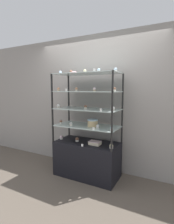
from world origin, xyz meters
The scene contains 34 objects.
ground_plane centered at (0.00, 0.00, 0.00)m, with size 20.00×20.00×0.00m, color brown.
back_wall centered at (0.00, 0.42, 1.30)m, with size 8.00×0.05×2.60m.
display_base centered at (0.00, 0.00, 0.32)m, with size 1.14×0.55×0.63m.
display_riser_lower centered at (0.00, 0.00, 0.92)m, with size 1.14×0.55×0.30m.
display_riser_middle centered at (0.00, 0.00, 1.22)m, with size 1.14×0.55×0.30m.
display_riser_upper centered at (0.00, 0.00, 1.52)m, with size 1.14×0.55×0.30m.
display_riser_top centered at (0.00, 0.00, 1.82)m, with size 1.14×0.55×0.30m.
layer_cake_centerpiece centered at (0.12, -0.01, 1.00)m, with size 0.18×0.18×0.12m.
sheet_cake_frosted centered at (0.19, -0.07, 0.66)m, with size 0.20×0.14×0.06m.
cupcake_0 centered at (-0.52, -0.06, 0.67)m, with size 0.06×0.06×0.08m.
cupcake_1 centered at (-0.18, -0.05, 0.67)m, with size 0.06×0.06×0.08m.
cupcake_2 centered at (0.50, -0.12, 0.67)m, with size 0.06×0.06×0.08m.
price_tag_0 centered at (0.04, -0.25, 0.65)m, with size 0.04×0.00×0.04m.
cupcake_3 centered at (-0.53, -0.06, 0.97)m, with size 0.05×0.05×0.06m.
cupcake_4 centered at (-0.25, -0.14, 0.97)m, with size 0.05×0.05×0.06m.
cupcake_5 centered at (0.25, -0.10, 0.97)m, with size 0.05×0.05×0.06m.
cupcake_6 centered at (0.51, -0.14, 0.97)m, with size 0.05×0.05×0.06m.
price_tag_1 centered at (0.25, -0.25, 0.96)m, with size 0.04×0.00×0.04m.
cupcake_7 centered at (-0.53, -0.12, 1.27)m, with size 0.05×0.05×0.07m.
cupcake_8 centered at (0.00, -0.05, 1.27)m, with size 0.05×0.05×0.07m.
cupcake_9 centered at (0.51, -0.08, 1.27)m, with size 0.05×0.05×0.07m.
price_tag_2 centered at (0.37, -0.25, 1.26)m, with size 0.04×0.00×0.04m.
cupcake_10 centered at (-0.51, -0.13, 1.57)m, with size 0.05×0.05×0.07m.
cupcake_11 centered at (-0.17, -0.06, 1.57)m, with size 0.05×0.05×0.07m.
cupcake_12 centered at (0.18, -0.09, 1.57)m, with size 0.05×0.05×0.07m.
cupcake_13 centered at (0.52, -0.08, 1.57)m, with size 0.05×0.05×0.07m.
price_tag_3 centered at (-0.26, -0.25, 1.56)m, with size 0.04×0.00×0.04m.
cupcake_14 centered at (-0.50, -0.08, 1.87)m, with size 0.05×0.05×0.06m.
cupcake_15 centered at (-0.26, -0.10, 1.87)m, with size 0.05×0.05×0.06m.
cupcake_16 centered at (0.00, -0.08, 1.87)m, with size 0.05×0.05×0.06m.
cupcake_17 centered at (0.27, -0.11, 1.87)m, with size 0.05×0.05×0.06m.
cupcake_18 centered at (0.53, -0.05, 1.87)m, with size 0.05×0.05×0.06m.
price_tag_4 centered at (0.26, -0.25, 1.86)m, with size 0.04×0.00×0.04m.
donut_glazed centered at (-0.24, -0.05, 1.86)m, with size 0.13×0.13×0.03m.
Camera 1 is at (1.42, -2.69, 1.57)m, focal length 28.00 mm.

